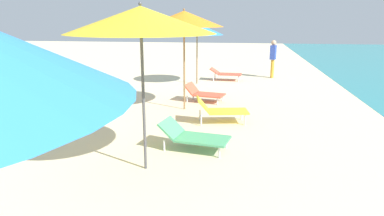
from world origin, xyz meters
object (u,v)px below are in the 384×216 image
object	(u,v)px
umbrella_third	(141,20)
lounger_farthest_shoreside	(225,73)
person_walking_near	(273,55)
lounger_third_shoreside	(193,136)
umbrella_fourth	(184,19)
lounger_fourth_inland	(221,110)
umbrella_farthest	(197,29)
lounger_fourth_shoreside	(204,93)

from	to	relation	value
umbrella_third	lounger_farthest_shoreside	world-z (taller)	umbrella_third
person_walking_near	lounger_third_shoreside	bearing A→B (deg)	91.42
lounger_third_shoreside	person_walking_near	size ratio (longest dim) A/B	0.89
umbrella_fourth	lounger_fourth_inland	world-z (taller)	umbrella_fourth
umbrella_farthest	lounger_fourth_shoreside	bearing A→B (deg)	-78.29
umbrella_farthest	lounger_fourth_inland	bearing A→B (deg)	-76.04
lounger_fourth_shoreside	umbrella_third	bearing A→B (deg)	-81.84
umbrella_fourth	lounger_third_shoreside	bearing A→B (deg)	-77.10
lounger_fourth_inland	umbrella_farthest	world-z (taller)	umbrella_farthest
umbrella_third	person_walking_near	bearing A→B (deg)	74.52
umbrella_third	umbrella_farthest	world-z (taller)	umbrella_third
umbrella_farthest	lounger_farthest_shoreside	size ratio (longest dim) A/B	1.81
umbrella_third	lounger_fourth_inland	size ratio (longest dim) A/B	2.06
lounger_third_shoreside	lounger_farthest_shoreside	size ratio (longest dim) A/B	1.09
umbrella_third	lounger_fourth_shoreside	distance (m)	5.65
umbrella_third	person_walking_near	xyz separation A→B (m)	(2.81, 10.14, -1.53)
lounger_third_shoreside	lounger_fourth_shoreside	xyz separation A→B (m)	(-0.28, 4.13, -0.01)
lounger_farthest_shoreside	person_walking_near	distance (m)	2.31
lounger_third_shoreside	umbrella_farthest	xyz separation A→B (m)	(-0.92, 7.21, 1.84)
lounger_third_shoreside	lounger_farthest_shoreside	world-z (taller)	lounger_third_shoreside
lounger_third_shoreside	umbrella_fourth	size ratio (longest dim) A/B	0.52
lounger_fourth_inland	lounger_farthest_shoreside	xyz separation A→B (m)	(-0.24, 6.19, -0.04)
lounger_fourth_inland	umbrella_farthest	xyz separation A→B (m)	(-1.32, 5.29, 1.79)
lounger_third_shoreside	umbrella_farthest	world-z (taller)	umbrella_farthest
person_walking_near	lounger_fourth_shoreside	bearing A→B (deg)	78.75
lounger_fourth_inland	person_walking_near	xyz separation A→B (m)	(1.73, 7.18, 0.64)
lounger_third_shoreside	person_walking_near	xyz separation A→B (m)	(2.13, 9.10, 0.70)
lounger_third_shoreside	umbrella_fourth	distance (m)	3.89
person_walking_near	umbrella_fourth	bearing A→B (deg)	79.21
lounger_fourth_inland	umbrella_farthest	distance (m)	5.74
lounger_fourth_inland	umbrella_fourth	bearing A→B (deg)	121.95
umbrella_fourth	lounger_farthest_shoreside	distance (m)	5.54
lounger_farthest_shoreside	lounger_fourth_inland	bearing A→B (deg)	-84.96
lounger_third_shoreside	lounger_fourth_inland	world-z (taller)	lounger_fourth_inland
umbrella_fourth	umbrella_third	bearing A→B (deg)	-89.56
umbrella_farthest	umbrella_third	bearing A→B (deg)	-88.37
lounger_third_shoreside	umbrella_farthest	distance (m)	7.50
umbrella_third	lounger_fourth_inland	distance (m)	3.83
umbrella_farthest	person_walking_near	size ratio (longest dim) A/B	1.49
lounger_fourth_shoreside	lounger_third_shoreside	bearing A→B (deg)	-73.55
lounger_third_shoreside	lounger_farthest_shoreside	xyz separation A→B (m)	(0.16, 8.11, 0.02)
lounger_fourth_shoreside	person_walking_near	world-z (taller)	person_walking_near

